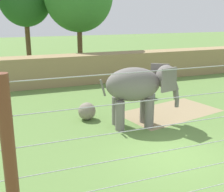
# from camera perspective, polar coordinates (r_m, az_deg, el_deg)

# --- Properties ---
(ground_plane) EXTENTS (120.00, 120.00, 0.00)m
(ground_plane) POSITION_cam_1_polar(r_m,az_deg,el_deg) (11.16, 11.93, -11.02)
(ground_plane) COLOR #5B7F3D
(dirt_patch) EXTENTS (5.61, 3.93, 0.01)m
(dirt_patch) POSITION_cam_1_polar(r_m,az_deg,el_deg) (15.65, 11.22, -3.05)
(dirt_patch) COLOR #937F5B
(dirt_patch) RESTS_ON ground
(embankment_wall) EXTENTS (36.00, 1.80, 2.09)m
(embankment_wall) POSITION_cam_1_polar(r_m,az_deg,el_deg) (21.83, -5.74, 5.30)
(embankment_wall) COLOR #997F56
(embankment_wall) RESTS_ON ground
(elephant) EXTENTS (3.69, 1.79, 2.76)m
(elephant) POSITION_cam_1_polar(r_m,az_deg,el_deg) (13.09, 5.31, 1.80)
(elephant) COLOR slate
(elephant) RESTS_ON ground
(enrichment_ball) EXTENTS (0.84, 0.84, 0.84)m
(enrichment_ball) POSITION_cam_1_polar(r_m,az_deg,el_deg) (14.22, -4.89, -2.95)
(enrichment_ball) COLOR gray
(enrichment_ball) RESTS_ON ground
(water_tub) EXTENTS (1.10, 1.10, 0.35)m
(water_tub) POSITION_cam_1_polar(r_m,az_deg,el_deg) (17.90, 6.64, 0.13)
(water_tub) COLOR slate
(water_tub) RESTS_ON ground
(tree_left_of_centre) EXTENTS (4.55, 4.55, 8.57)m
(tree_left_of_centre) POSITION_cam_1_polar(r_m,az_deg,el_deg) (28.28, -16.54, 17.50)
(tree_left_of_centre) COLOR brown
(tree_left_of_centre) RESTS_ON ground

